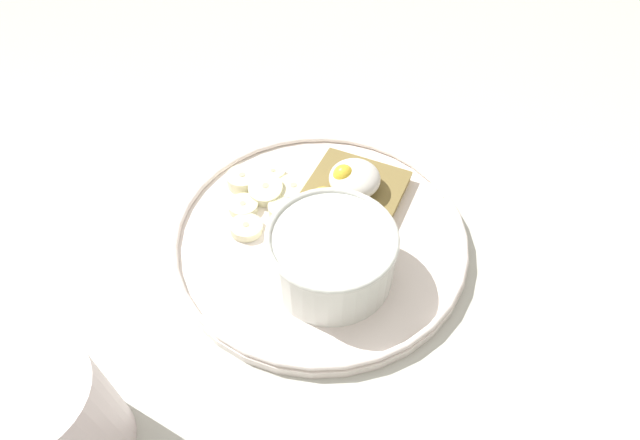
{
  "coord_description": "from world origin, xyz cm",
  "views": [
    {
      "loc": [
        -30.63,
        -1.64,
        40.32
      ],
      "look_at": [
        0.0,
        0.0,
        5.0
      ],
      "focal_mm": 28.0,
      "sensor_mm": 36.0,
      "label": 1
    }
  ],
  "objects_px": {
    "oatmeal_bowl": "(331,255)",
    "banana_slice_upper": "(273,174)",
    "toast_slice": "(354,192)",
    "banana_slice_right": "(243,206)",
    "coffee_mug": "(55,422)",
    "banana_slice_left": "(266,190)",
    "banana_slice_inner": "(243,180)",
    "banana_slice_back": "(284,209)",
    "banana_slice_outer": "(294,189)",
    "banana_slice_front": "(247,224)",
    "poached_egg": "(353,178)"
  },
  "relations": [
    {
      "from": "oatmeal_bowl",
      "to": "banana_slice_upper",
      "type": "relative_size",
      "value": 3.42
    },
    {
      "from": "banana_slice_outer",
      "to": "coffee_mug",
      "type": "xyz_separation_m",
      "value": [
        -0.25,
        0.13,
        0.03
      ]
    },
    {
      "from": "banana_slice_back",
      "to": "poached_egg",
      "type": "bearing_deg",
      "value": -68.48
    },
    {
      "from": "coffee_mug",
      "to": "banana_slice_left",
      "type": "bearing_deg",
      "value": -23.07
    },
    {
      "from": "banana_slice_left",
      "to": "coffee_mug",
      "type": "height_order",
      "value": "coffee_mug"
    },
    {
      "from": "banana_slice_left",
      "to": "banana_slice_back",
      "type": "relative_size",
      "value": 1.04
    },
    {
      "from": "oatmeal_bowl",
      "to": "poached_egg",
      "type": "bearing_deg",
      "value": -10.56
    },
    {
      "from": "toast_slice",
      "to": "oatmeal_bowl",
      "type": "bearing_deg",
      "value": 168.62
    },
    {
      "from": "banana_slice_outer",
      "to": "banana_slice_upper",
      "type": "height_order",
      "value": "same"
    },
    {
      "from": "banana_slice_front",
      "to": "banana_slice_left",
      "type": "height_order",
      "value": "banana_slice_left"
    },
    {
      "from": "banana_slice_back",
      "to": "banana_slice_outer",
      "type": "height_order",
      "value": "banana_slice_back"
    },
    {
      "from": "banana_slice_inner",
      "to": "banana_slice_upper",
      "type": "bearing_deg",
      "value": -68.72
    },
    {
      "from": "banana_slice_left",
      "to": "banana_slice_upper",
      "type": "bearing_deg",
      "value": -8.48
    },
    {
      "from": "banana_slice_right",
      "to": "banana_slice_upper",
      "type": "distance_m",
      "value": 0.05
    },
    {
      "from": "banana_slice_back",
      "to": "banana_slice_upper",
      "type": "relative_size",
      "value": 1.19
    },
    {
      "from": "banana_slice_front",
      "to": "coffee_mug",
      "type": "xyz_separation_m",
      "value": [
        -0.21,
        0.09,
        0.03
      ]
    },
    {
      "from": "banana_slice_front",
      "to": "banana_slice_left",
      "type": "bearing_deg",
      "value": -17.6
    },
    {
      "from": "toast_slice",
      "to": "banana_slice_upper",
      "type": "relative_size",
      "value": 3.72
    },
    {
      "from": "oatmeal_bowl",
      "to": "banana_slice_right",
      "type": "bearing_deg",
      "value": 51.08
    },
    {
      "from": "banana_slice_upper",
      "to": "coffee_mug",
      "type": "xyz_separation_m",
      "value": [
        -0.28,
        0.11,
        0.03
      ]
    },
    {
      "from": "oatmeal_bowl",
      "to": "toast_slice",
      "type": "xyz_separation_m",
      "value": [
        0.1,
        -0.02,
        -0.02
      ]
    },
    {
      "from": "coffee_mug",
      "to": "banana_slice_upper",
      "type": "bearing_deg",
      "value": -21.71
    },
    {
      "from": "banana_slice_right",
      "to": "oatmeal_bowl",
      "type": "bearing_deg",
      "value": -128.92
    },
    {
      "from": "banana_slice_right",
      "to": "coffee_mug",
      "type": "distance_m",
      "value": 0.25
    },
    {
      "from": "poached_egg",
      "to": "banana_slice_left",
      "type": "xyz_separation_m",
      "value": [
        -0.0,
        0.09,
        -0.02
      ]
    },
    {
      "from": "banana_slice_back",
      "to": "banana_slice_right",
      "type": "distance_m",
      "value": 0.04
    },
    {
      "from": "toast_slice",
      "to": "banana_slice_upper",
      "type": "height_order",
      "value": "same"
    },
    {
      "from": "poached_egg",
      "to": "banana_slice_back",
      "type": "distance_m",
      "value": 0.08
    },
    {
      "from": "oatmeal_bowl",
      "to": "toast_slice",
      "type": "distance_m",
      "value": 0.1
    },
    {
      "from": "banana_slice_back",
      "to": "banana_slice_right",
      "type": "height_order",
      "value": "banana_slice_back"
    },
    {
      "from": "banana_slice_outer",
      "to": "banana_slice_upper",
      "type": "bearing_deg",
      "value": 47.78
    },
    {
      "from": "banana_slice_front",
      "to": "banana_slice_back",
      "type": "distance_m",
      "value": 0.04
    },
    {
      "from": "toast_slice",
      "to": "poached_egg",
      "type": "distance_m",
      "value": 0.02
    },
    {
      "from": "banana_slice_right",
      "to": "banana_slice_upper",
      "type": "relative_size",
      "value": 1.19
    },
    {
      "from": "banana_slice_outer",
      "to": "banana_slice_upper",
      "type": "distance_m",
      "value": 0.03
    },
    {
      "from": "oatmeal_bowl",
      "to": "banana_slice_outer",
      "type": "height_order",
      "value": "oatmeal_bowl"
    },
    {
      "from": "oatmeal_bowl",
      "to": "banana_slice_back",
      "type": "distance_m",
      "value": 0.09
    },
    {
      "from": "oatmeal_bowl",
      "to": "banana_slice_upper",
      "type": "distance_m",
      "value": 0.14
    },
    {
      "from": "banana_slice_upper",
      "to": "poached_egg",
      "type": "bearing_deg",
      "value": -105.8
    },
    {
      "from": "banana_slice_left",
      "to": "banana_slice_outer",
      "type": "distance_m",
      "value": 0.03
    },
    {
      "from": "toast_slice",
      "to": "banana_slice_outer",
      "type": "distance_m",
      "value": 0.06
    },
    {
      "from": "poached_egg",
      "to": "banana_slice_back",
      "type": "bearing_deg",
      "value": 111.52
    },
    {
      "from": "toast_slice",
      "to": "poached_egg",
      "type": "bearing_deg",
      "value": 102.6
    },
    {
      "from": "banana_slice_front",
      "to": "banana_slice_back",
      "type": "height_order",
      "value": "banana_slice_back"
    },
    {
      "from": "banana_slice_right",
      "to": "coffee_mug",
      "type": "height_order",
      "value": "coffee_mug"
    },
    {
      "from": "banana_slice_left",
      "to": "banana_slice_inner",
      "type": "bearing_deg",
      "value": 59.37
    },
    {
      "from": "poached_egg",
      "to": "coffee_mug",
      "type": "xyz_separation_m",
      "value": [
        -0.25,
        0.19,
        0.01
      ]
    },
    {
      "from": "oatmeal_bowl",
      "to": "banana_slice_left",
      "type": "height_order",
      "value": "oatmeal_bowl"
    },
    {
      "from": "banana_slice_left",
      "to": "banana_slice_inner",
      "type": "height_order",
      "value": "banana_slice_left"
    },
    {
      "from": "toast_slice",
      "to": "banana_slice_front",
      "type": "xyz_separation_m",
      "value": [
        -0.05,
        0.1,
        -0.0
      ]
    }
  ]
}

